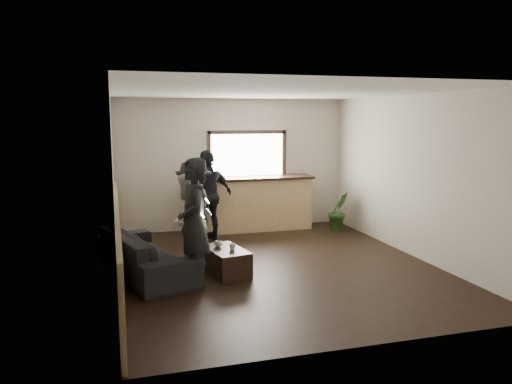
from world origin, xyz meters
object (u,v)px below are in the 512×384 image
object	(u,v)px
bar_counter	(250,200)
cup_b	(232,247)
coffee_table	(226,261)
person_a	(193,223)
person_b	(188,223)
potted_plant	(338,211)
person_c	(194,209)
person_d	(209,195)
cup_a	(218,244)
sofa	(145,254)

from	to	relation	value
bar_counter	cup_b	world-z (taller)	bar_counter
cup_b	coffee_table	bearing A→B (deg)	134.87
person_a	person_b	size ratio (longest dim) A/B	1.18
potted_plant	person_c	size ratio (longest dim) A/B	0.49
bar_counter	person_d	distance (m)	1.23
potted_plant	cup_a	bearing A→B (deg)	-144.98
coffee_table	cup_b	bearing A→B (deg)	-45.13
cup_a	potted_plant	size ratio (longest dim) A/B	0.14
person_a	person_c	world-z (taller)	person_a
cup_b	person_b	world-z (taller)	person_b
sofa	person_a	world-z (taller)	person_a
cup_b	potted_plant	distance (m)	3.75
person_a	bar_counter	bearing A→B (deg)	150.76
sofa	cup_a	xyz separation A→B (m)	(1.11, -0.17, 0.11)
cup_b	person_c	distance (m)	1.25
cup_a	person_a	distance (m)	0.90
potted_plant	person_b	world-z (taller)	person_b
person_a	person_c	xyz separation A→B (m)	(0.25, 1.48, -0.08)
bar_counter	cup_a	world-z (taller)	bar_counter
person_b	person_c	distance (m)	0.77
cup_b	potted_plant	xyz separation A→B (m)	(2.90, 2.38, -0.03)
cup_a	person_d	distance (m)	2.15
person_d	cup_a	bearing A→B (deg)	61.51
person_b	person_a	bearing A→B (deg)	21.62
coffee_table	person_b	bearing A→B (deg)	151.60
cup_b	person_a	xyz separation A→B (m)	(-0.65, -0.36, 0.48)
person_c	person_a	bearing A→B (deg)	14.20
potted_plant	person_d	xyz separation A→B (m)	(-2.83, -0.07, 0.47)
person_a	person_c	distance (m)	1.50
bar_counter	cup_b	bearing A→B (deg)	-110.32
cup_a	person_b	distance (m)	0.58
bar_counter	coffee_table	distance (m)	3.12
potted_plant	person_d	world-z (taller)	person_d
bar_counter	sofa	distance (m)	3.50
sofa	coffee_table	size ratio (longest dim) A/B	2.53
sofa	person_d	distance (m)	2.41
coffee_table	person_d	xyz separation A→B (m)	(0.16, 2.22, 0.69)
person_a	person_b	world-z (taller)	person_a
sofa	coffee_table	world-z (taller)	sofa
person_a	person_b	distance (m)	0.75
cup_a	person_d	xyz separation A→B (m)	(0.24, 2.08, 0.45)
person_a	person_b	xyz separation A→B (m)	(0.03, 0.74, -0.14)
sofa	person_b	bearing A→B (deg)	-108.20
coffee_table	potted_plant	bearing A→B (deg)	37.50
potted_plant	person_a	world-z (taller)	person_a
person_d	person_c	bearing A→B (deg)	46.63
coffee_table	person_d	bearing A→B (deg)	86.00
bar_counter	person_a	xyz separation A→B (m)	(-1.74, -3.31, 0.29)
cup_b	person_c	bearing A→B (deg)	109.94
coffee_table	person_b	size ratio (longest dim) A/B	0.57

